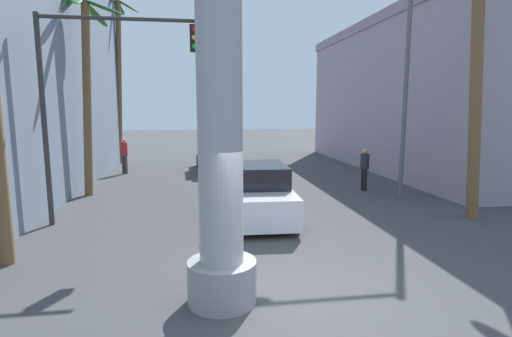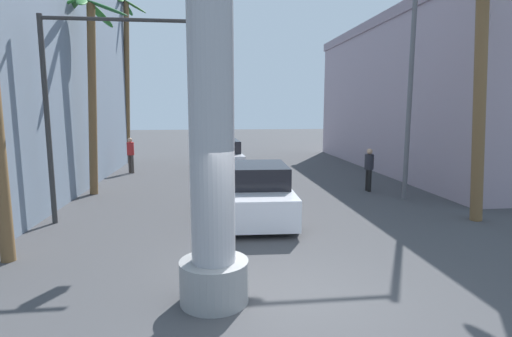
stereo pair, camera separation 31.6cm
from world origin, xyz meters
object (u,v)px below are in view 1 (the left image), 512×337
(pedestrian_mid_right, at_px, (365,166))
(pedestrian_far_left, at_px, (124,153))
(street_lamp, at_px, (395,63))
(palm_tree_near_right, at_px, (481,59))
(palm_tree_mid_left, at_px, (84,67))
(car_lead, at_px, (255,191))
(palm_tree_far_left, at_px, (117,60))
(traffic_light_mast, at_px, (100,79))
(car_far, at_px, (217,156))

(pedestrian_mid_right, relative_size, pedestrian_far_left, 0.95)
(street_lamp, relative_size, palm_tree_near_right, 1.10)
(palm_tree_mid_left, distance_m, pedestrian_far_left, 5.92)
(pedestrian_mid_right, bearing_deg, street_lamp, -78.59)
(car_lead, bearing_deg, palm_tree_far_left, 115.61)
(traffic_light_mast, bearing_deg, car_far, 68.81)
(palm_tree_far_left, height_order, palm_tree_near_right, palm_tree_far_left)
(pedestrian_mid_right, bearing_deg, traffic_light_mast, -160.52)
(palm_tree_mid_left, bearing_deg, palm_tree_far_left, 92.99)
(street_lamp, bearing_deg, car_lead, -163.95)
(car_far, bearing_deg, pedestrian_far_left, -176.04)
(palm_tree_near_right, bearing_deg, pedestrian_mid_right, 106.38)
(car_lead, distance_m, palm_tree_far_left, 14.92)
(street_lamp, relative_size, car_far, 1.69)
(palm_tree_far_left, bearing_deg, traffic_light_mast, -81.68)
(car_far, xyz_separation_m, pedestrian_far_left, (-4.49, -0.31, 0.28))
(car_lead, bearing_deg, pedestrian_far_left, 121.62)
(street_lamp, height_order, car_far, street_lamp)
(traffic_light_mast, distance_m, pedestrian_mid_right, 9.86)
(traffic_light_mast, relative_size, pedestrian_mid_right, 3.39)
(street_lamp, distance_m, pedestrian_far_left, 12.85)
(car_far, bearing_deg, palm_tree_far_left, 143.97)
(traffic_light_mast, bearing_deg, palm_tree_mid_left, 109.62)
(palm_tree_far_left, bearing_deg, pedestrian_mid_right, -42.24)
(palm_tree_near_right, height_order, pedestrian_mid_right, palm_tree_near_right)
(pedestrian_mid_right, bearing_deg, car_lead, -148.60)
(palm_tree_near_right, bearing_deg, street_lamp, 108.75)
(palm_tree_far_left, xyz_separation_m, palm_tree_mid_left, (0.47, -8.91, -1.24))
(palm_tree_far_left, xyz_separation_m, palm_tree_near_right, (12.02, -14.09, -1.38))
(traffic_light_mast, bearing_deg, car_lead, 3.69)
(car_far, relative_size, palm_tree_mid_left, 0.65)
(palm_tree_mid_left, height_order, palm_tree_near_right, palm_tree_mid_left)
(car_far, distance_m, palm_tree_far_left, 8.38)
(pedestrian_mid_right, bearing_deg, palm_tree_near_right, -73.62)
(street_lamp, xyz_separation_m, palm_tree_mid_left, (-10.57, 2.28, -0.06))
(street_lamp, height_order, palm_tree_near_right, street_lamp)
(traffic_light_mast, relative_size, car_far, 1.22)
(palm_tree_mid_left, height_order, pedestrian_far_left, palm_tree_mid_left)
(car_far, xyz_separation_m, palm_tree_near_right, (6.65, -10.19, 3.73))
(street_lamp, height_order, pedestrian_mid_right, street_lamp)
(car_lead, xyz_separation_m, palm_tree_near_right, (5.97, -1.47, 3.77))
(car_lead, xyz_separation_m, pedestrian_far_left, (-5.18, 8.41, 0.31))
(palm_tree_mid_left, distance_m, pedestrian_mid_right, 10.94)
(palm_tree_mid_left, bearing_deg, street_lamp, -12.17)
(palm_tree_mid_left, relative_size, pedestrian_far_left, 4.05)
(car_far, distance_m, pedestrian_far_left, 4.51)
(street_lamp, relative_size, car_lead, 1.49)
(palm_tree_near_right, bearing_deg, palm_tree_mid_left, 155.85)
(traffic_light_mast, distance_m, palm_tree_near_right, 10.22)
(palm_tree_near_right, bearing_deg, palm_tree_far_left, 130.47)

